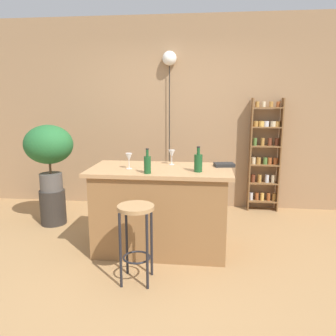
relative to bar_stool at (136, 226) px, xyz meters
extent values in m
plane|color=#A37A4C|center=(0.13, 0.39, -0.53)|extent=(12.00, 12.00, 0.00)
cube|color=#997551|center=(0.13, 2.34, 0.87)|extent=(6.40, 0.10, 2.80)
cube|color=olive|center=(0.13, 0.69, -0.09)|extent=(1.37, 0.70, 0.87)
cube|color=tan|center=(0.13, 0.69, 0.36)|extent=(1.49, 0.76, 0.04)
cylinder|color=black|center=(-0.12, -0.12, -0.19)|extent=(0.02, 0.02, 0.68)
cylinder|color=black|center=(0.12, -0.12, -0.19)|extent=(0.02, 0.02, 0.68)
cylinder|color=black|center=(-0.12, 0.12, -0.19)|extent=(0.02, 0.02, 0.68)
cylinder|color=black|center=(0.12, 0.12, -0.19)|extent=(0.02, 0.02, 0.68)
torus|color=black|center=(0.00, 0.00, -0.30)|extent=(0.25, 0.25, 0.02)
cylinder|color=#A87F51|center=(0.00, 0.00, 0.17)|extent=(0.33, 0.33, 0.03)
cube|color=brown|center=(1.24, 2.19, 0.29)|extent=(0.02, 0.16, 1.64)
cube|color=brown|center=(1.66, 2.19, 0.29)|extent=(0.02, 0.16, 1.64)
cube|color=brown|center=(1.45, 2.19, -0.39)|extent=(0.40, 0.16, 0.02)
cylinder|color=silver|center=(1.28, 2.19, -0.33)|extent=(0.05, 0.05, 0.11)
cylinder|color=#994C23|center=(1.37, 2.20, -0.33)|extent=(0.05, 0.05, 0.11)
cylinder|color=gold|center=(1.44, 2.18, -0.33)|extent=(0.05, 0.05, 0.11)
cylinder|color=#994C23|center=(1.53, 2.19, -0.33)|extent=(0.05, 0.05, 0.11)
cylinder|color=#AD7A38|center=(1.62, 2.18, -0.33)|extent=(0.05, 0.05, 0.11)
cube|color=brown|center=(1.45, 2.19, -0.12)|extent=(0.40, 0.16, 0.02)
cylinder|color=brown|center=(1.30, 2.19, -0.05)|extent=(0.06, 0.06, 0.11)
cylinder|color=#AD7A38|center=(1.39, 2.18, -0.05)|extent=(0.06, 0.06, 0.11)
cylinder|color=silver|center=(1.50, 2.20, -0.05)|extent=(0.06, 0.06, 0.11)
cylinder|color=beige|center=(1.59, 2.19, -0.05)|extent=(0.06, 0.06, 0.11)
cube|color=brown|center=(1.45, 2.19, 0.16)|extent=(0.40, 0.16, 0.02)
cylinder|color=beige|center=(1.29, 2.19, 0.21)|extent=(0.06, 0.06, 0.10)
cylinder|color=#AD7A38|center=(1.36, 2.19, 0.21)|extent=(0.06, 0.06, 0.10)
cylinder|color=#4C7033|center=(1.46, 2.18, 0.21)|extent=(0.06, 0.06, 0.10)
cylinder|color=#994C23|center=(1.52, 2.19, 0.21)|extent=(0.06, 0.06, 0.10)
cylinder|color=#994C23|center=(1.60, 2.19, 0.21)|extent=(0.06, 0.06, 0.10)
cube|color=brown|center=(1.45, 2.19, 0.43)|extent=(0.40, 0.16, 0.02)
cylinder|color=#4C7033|center=(1.30, 2.18, 0.49)|extent=(0.05, 0.05, 0.11)
cylinder|color=#AD7A38|center=(1.41, 2.19, 0.49)|extent=(0.05, 0.05, 0.11)
cylinder|color=brown|center=(1.51, 2.19, 0.49)|extent=(0.05, 0.05, 0.11)
cylinder|color=brown|center=(1.60, 2.20, 0.49)|extent=(0.05, 0.05, 0.11)
cube|color=brown|center=(1.45, 2.19, 0.70)|extent=(0.40, 0.16, 0.02)
cylinder|color=#AD7A38|center=(1.29, 2.19, 0.75)|extent=(0.07, 0.07, 0.08)
cylinder|color=gold|center=(1.37, 2.18, 0.75)|extent=(0.07, 0.07, 0.08)
cylinder|color=silver|center=(1.44, 2.18, 0.75)|extent=(0.07, 0.07, 0.08)
cylinder|color=beige|center=(1.54, 2.18, 0.75)|extent=(0.07, 0.07, 0.08)
cylinder|color=#AD7A38|center=(1.60, 2.19, 0.75)|extent=(0.07, 0.07, 0.08)
cube|color=brown|center=(1.45, 2.19, 0.98)|extent=(0.40, 0.16, 0.02)
cylinder|color=#AD7A38|center=(1.30, 2.19, 1.02)|extent=(0.05, 0.05, 0.08)
cylinder|color=beige|center=(1.39, 2.20, 1.02)|extent=(0.05, 0.05, 0.08)
cylinder|color=#AD7A38|center=(1.49, 2.19, 1.02)|extent=(0.05, 0.05, 0.08)
cylinder|color=#994C23|center=(1.59, 2.19, 1.02)|extent=(0.05, 0.05, 0.08)
cylinder|color=#2D2823|center=(-1.39, 1.29, -0.30)|extent=(0.33, 0.33, 0.46)
cylinder|color=#514C47|center=(-1.39, 1.29, 0.04)|extent=(0.29, 0.29, 0.23)
cylinder|color=brown|center=(-1.39, 1.29, 0.23)|extent=(0.03, 0.03, 0.16)
ellipsoid|color=#23602D|center=(-1.39, 1.29, 0.53)|extent=(0.62, 0.56, 0.50)
cylinder|color=#194C23|center=(0.03, 0.42, 0.47)|extent=(0.07, 0.07, 0.17)
cylinder|color=#194C23|center=(0.03, 0.42, 0.58)|extent=(0.03, 0.03, 0.07)
cylinder|color=black|center=(0.03, 0.42, 0.62)|extent=(0.03, 0.03, 0.01)
cylinder|color=#194C23|center=(0.52, 0.55, 0.47)|extent=(0.08, 0.08, 0.18)
cylinder|color=#194C23|center=(0.52, 0.55, 0.59)|extent=(0.03, 0.03, 0.07)
cylinder|color=black|center=(0.52, 0.55, 0.63)|extent=(0.03, 0.03, 0.01)
cylinder|color=silver|center=(-0.20, 0.62, 0.39)|extent=(0.06, 0.06, 0.00)
cylinder|color=silver|center=(-0.20, 0.62, 0.42)|extent=(0.01, 0.01, 0.07)
cone|color=silver|center=(-0.20, 0.62, 0.50)|extent=(0.07, 0.07, 0.08)
cylinder|color=silver|center=(0.22, 0.90, 0.39)|extent=(0.06, 0.06, 0.00)
cylinder|color=silver|center=(0.22, 0.90, 0.42)|extent=(0.01, 0.01, 0.07)
cone|color=silver|center=(0.22, 0.90, 0.50)|extent=(0.07, 0.07, 0.08)
cube|color=black|center=(0.80, 0.86, 0.40)|extent=(0.23, 0.18, 0.03)
cylinder|color=black|center=(0.05, 2.23, 0.57)|extent=(0.01, 0.01, 2.19)
sphere|color=white|center=(0.05, 2.23, 1.66)|extent=(0.21, 0.21, 0.21)
camera|label=1|loc=(0.60, -2.74, 1.10)|focal=35.95mm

